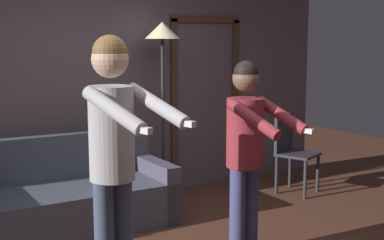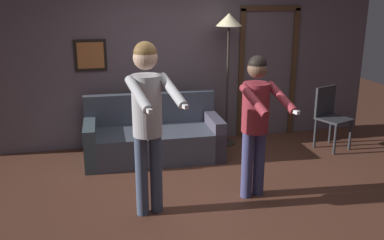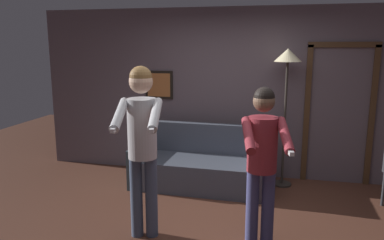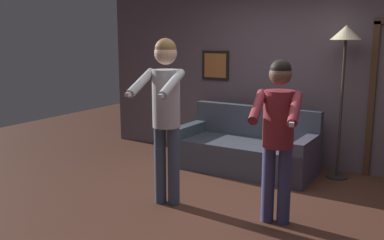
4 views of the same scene
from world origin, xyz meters
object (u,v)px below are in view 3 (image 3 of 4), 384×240
(person_standing_left, at_px, (142,135))
(torchiere_lamp, at_px, (287,69))
(couch, at_px, (200,167))
(person_standing_right, at_px, (262,153))

(person_standing_left, bearing_deg, torchiere_lamp, 52.44)
(torchiere_lamp, height_order, person_standing_left, torchiere_lamp)
(couch, bearing_deg, person_standing_right, -57.65)
(person_standing_left, height_order, person_standing_right, person_standing_left)
(couch, xyz_separation_m, person_standing_left, (-0.28, -1.61, 0.85))
(couch, relative_size, person_standing_left, 1.05)
(torchiere_lamp, bearing_deg, couch, -166.15)
(torchiere_lamp, relative_size, person_standing_right, 1.22)
(person_standing_left, xyz_separation_m, person_standing_right, (1.22, 0.13, -0.15))
(torchiere_lamp, distance_m, person_standing_left, 2.47)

